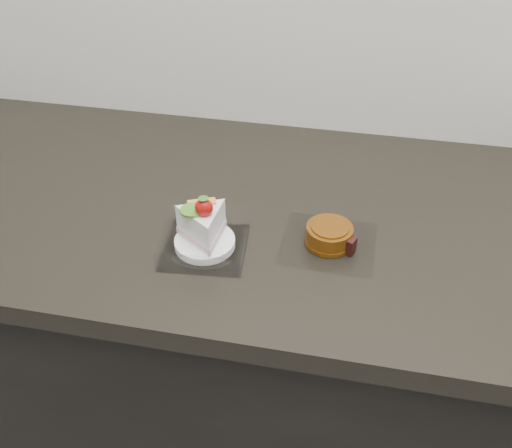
# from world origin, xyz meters

# --- Properties ---
(counter) EXTENTS (2.04, 0.64, 0.90)m
(counter) POSITION_xyz_m (0.00, 1.69, 0.45)
(counter) COLOR black
(counter) RESTS_ON ground
(cake_tray) EXTENTS (0.15, 0.15, 0.11)m
(cake_tray) POSITION_xyz_m (-0.26, 1.56, 0.93)
(cake_tray) COLOR white
(cake_tray) RESTS_ON counter
(mooncake_wrap) EXTENTS (0.16, 0.15, 0.04)m
(mooncake_wrap) POSITION_xyz_m (-0.06, 1.61, 0.91)
(mooncake_wrap) COLOR white
(mooncake_wrap) RESTS_ON counter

